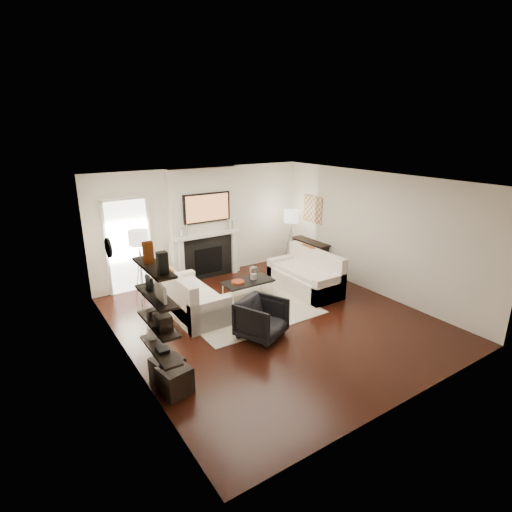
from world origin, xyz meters
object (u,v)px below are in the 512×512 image
lamp_left_shade (138,238)px  loveseat_left_base (192,304)px  armchair (262,317)px  coffee_table (248,282)px  loveseat_right_base (304,282)px  lamp_right_shade (292,216)px  ottoman_near (167,370)px

lamp_left_shade → loveseat_left_base: bearing=-58.4°
armchair → lamp_left_shade: bearing=92.0°
coffee_table → armchair: (-0.68, -1.54, -0.01)m
loveseat_right_base → lamp_right_shade: lamp_right_shade is taller
loveseat_left_base → armchair: bearing=-67.1°
loveseat_right_base → lamp_right_shade: 1.87m
loveseat_right_base → armchair: bearing=-148.8°
loveseat_left_base → coffee_table: same height
loveseat_left_base → lamp_right_shade: 3.61m
coffee_table → lamp_left_shade: lamp_left_shade is taller
armchair → lamp_left_shade: size_ratio=1.93×
lamp_right_shade → ottoman_near: lamp_right_shade is taller
loveseat_right_base → armchair: armchair is taller
coffee_table → ottoman_near: bearing=-143.7°
armchair → lamp_right_shade: size_ratio=1.93×
lamp_right_shade → lamp_left_shade: bearing=178.6°
loveseat_left_base → lamp_left_shade: bearing=121.6°
loveseat_left_base → armchair: armchair is taller
lamp_right_shade → ottoman_near: (-4.52, -2.86, -1.25)m
loveseat_right_base → ottoman_near: (-3.93, -1.58, -0.01)m
lamp_left_shade → ottoman_near: lamp_left_shade is taller
loveseat_right_base → armchair: size_ratio=2.33×
lamp_left_shade → ottoman_near: (-0.62, -2.95, -1.25)m
lamp_left_shade → lamp_right_shade: bearing=-1.4°
ottoman_near → armchair: bearing=10.7°
ottoman_near → coffee_table: bearing=36.3°
loveseat_left_base → lamp_left_shade: (-0.65, 1.05, 1.24)m
loveseat_right_base → lamp_left_shade: lamp_left_shade is taller
loveseat_right_base → lamp_left_shade: 3.79m
loveseat_right_base → loveseat_left_base: bearing=173.2°
lamp_right_shade → coffee_table: bearing=-153.6°
armchair → ottoman_near: 1.96m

